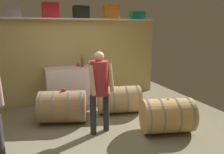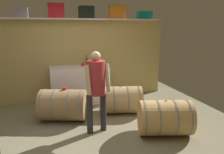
{
  "view_description": "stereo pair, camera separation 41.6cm",
  "coord_description": "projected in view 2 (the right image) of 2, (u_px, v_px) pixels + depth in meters",
  "views": [
    {
      "loc": [
        -1.01,
        -3.25,
        1.9
      ],
      "look_at": [
        0.61,
        0.69,
        0.9
      ],
      "focal_mm": 34.54,
      "sensor_mm": 36.0,
      "label": 1
    },
    {
      "loc": [
        -0.62,
        -3.39,
        1.9
      ],
      "look_at": [
        0.61,
        0.69,
        0.9
      ],
      "focal_mm": 34.54,
      "sensor_mm": 36.0,
      "label": 2
    }
  ],
  "objects": [
    {
      "name": "red_funnel",
      "position": [
        83.0,
        64.0,
        5.47
      ],
      "size": [
        0.11,
        0.11,
        0.11
      ],
      "primitive_type": "cone",
      "color": "red",
      "rests_on": "work_cabinet"
    },
    {
      "name": "wine_bottle_amber",
      "position": [
        87.0,
        61.0,
        5.39
      ],
      "size": [
        0.07,
        0.07,
        0.28
      ],
      "color": "brown",
      "rests_on": "work_cabinet"
    },
    {
      "name": "work_cabinet",
      "position": [
        80.0,
        85.0,
        5.46
      ],
      "size": [
        1.43,
        0.59,
        0.93
      ],
      "primitive_type": "cube",
      "color": "white",
      "rests_on": "ground"
    },
    {
      "name": "high_shelf_board",
      "position": [
        72.0,
        19.0,
        5.25
      ],
      "size": [
        4.61,
        0.4,
        0.03
      ],
      "primitive_type": "cube",
      "color": "silver",
      "rests_on": "back_wall_panel"
    },
    {
      "name": "wine_barrel_far",
      "position": [
        120.0,
        100.0,
        4.82
      ],
      "size": [
        1.06,
        0.8,
        0.62
      ],
      "rotation": [
        0.0,
        0.0,
        -0.23
      ],
      "color": "tan",
      "rests_on": "ground"
    },
    {
      "name": "ground_plane",
      "position": [
        85.0,
        125.0,
        4.29
      ],
      "size": [
        6.21,
        7.7,
        0.02
      ],
      "primitive_type": "cube",
      "color": "#7B7558"
    },
    {
      "name": "toolcase_grey",
      "position": [
        20.0,
        12.0,
        4.9
      ],
      "size": [
        0.34,
        0.25,
        0.24
      ],
      "primitive_type": "cube",
      "rotation": [
        0.0,
        0.0,
        0.03
      ],
      "color": "gray",
      "rests_on": "high_shelf_board"
    },
    {
      "name": "toolcase_orange",
      "position": [
        117.0,
        12.0,
        5.53
      ],
      "size": [
        0.42,
        0.25,
        0.34
      ],
      "primitive_type": "cube",
      "rotation": [
        0.0,
        0.0,
        -0.06
      ],
      "color": "orange",
      "rests_on": "high_shelf_board"
    },
    {
      "name": "winemaker_pouring",
      "position": [
        96.0,
        84.0,
        3.8
      ],
      "size": [
        0.46,
        0.37,
        1.49
      ],
      "rotation": [
        0.0,
        0.0,
        -2.98
      ],
      "color": "#2E2C31",
      "rests_on": "ground"
    },
    {
      "name": "tasting_cup",
      "position": [
        64.0,
        89.0,
        4.37
      ],
      "size": [
        0.07,
        0.07,
        0.04
      ],
      "primitive_type": "cylinder",
      "color": "red",
      "rests_on": "wine_barrel_near"
    },
    {
      "name": "wine_barrel_flank",
      "position": [
        165.0,
        118.0,
        3.84
      ],
      "size": [
        1.04,
        0.84,
        0.64
      ],
      "rotation": [
        0.0,
        0.0,
        -0.27
      ],
      "color": "tan",
      "rests_on": "ground"
    },
    {
      "name": "wine_glass",
      "position": [
        94.0,
        62.0,
        5.49
      ],
      "size": [
        0.08,
        0.08,
        0.15
      ],
      "color": "white",
      "rests_on": "work_cabinet"
    },
    {
      "name": "wine_barrel_near",
      "position": [
        63.0,
        105.0,
        4.44
      ],
      "size": [
        1.07,
        0.89,
        0.66
      ],
      "rotation": [
        0.0,
        0.0,
        -0.31
      ],
      "color": "#98744C",
      "rests_on": "ground"
    },
    {
      "name": "toolcase_teal",
      "position": [
        144.0,
        15.0,
        5.76
      ],
      "size": [
        0.4,
        0.22,
        0.2
      ],
      "primitive_type": "cube",
      "rotation": [
        0.0,
        0.0,
        0.01
      ],
      "color": "#138177",
      "rests_on": "high_shelf_board"
    },
    {
      "name": "back_wall_panel",
      "position": [
        73.0,
        61.0,
        5.63
      ],
      "size": [
        5.01,
        0.1,
        2.07
      ],
      "primitive_type": "cube",
      "color": "tan",
      "rests_on": "ground"
    },
    {
      "name": "toolcase_red",
      "position": [
        56.0,
        11.0,
        5.11
      ],
      "size": [
        0.37,
        0.28,
        0.34
      ],
      "primitive_type": "cube",
      "rotation": [
        0.0,
        0.0,
        0.06
      ],
      "color": "red",
      "rests_on": "high_shelf_board"
    },
    {
      "name": "toolcase_black",
      "position": [
        86.0,
        12.0,
        5.31
      ],
      "size": [
        0.36,
        0.31,
        0.29
      ],
      "primitive_type": "cube",
      "rotation": [
        0.0,
        0.0,
        0.03
      ],
      "color": "black",
      "rests_on": "high_shelf_board"
    }
  ]
}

